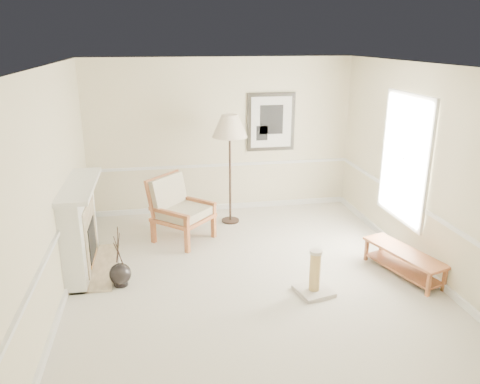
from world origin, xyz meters
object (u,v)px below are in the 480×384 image
(floor_lamp, at_px, (230,129))
(scratching_post, at_px, (314,280))
(armchair, at_px, (177,206))
(floor_vase, at_px, (120,275))
(bench, at_px, (404,259))

(floor_lamp, distance_m, scratching_post, 3.18)
(armchair, height_order, floor_lamp, floor_lamp)
(floor_vase, height_order, scratching_post, floor_vase)
(bench, bearing_deg, floor_vase, 174.26)
(bench, distance_m, scratching_post, 1.43)
(floor_vase, relative_size, floor_lamp, 0.44)
(scratching_post, bearing_deg, armchair, 128.23)
(floor_lamp, distance_m, bench, 3.54)
(floor_vase, relative_size, armchair, 0.74)
(armchair, bearing_deg, floor_vase, -167.95)
(armchair, xyz_separation_m, bench, (3.08, -1.85, -0.33))
(floor_vase, bearing_deg, floor_lamp, 47.97)
(floor_lamp, relative_size, scratching_post, 3.18)
(floor_vase, height_order, armchair, armchair)
(floor_vase, relative_size, bench, 0.65)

